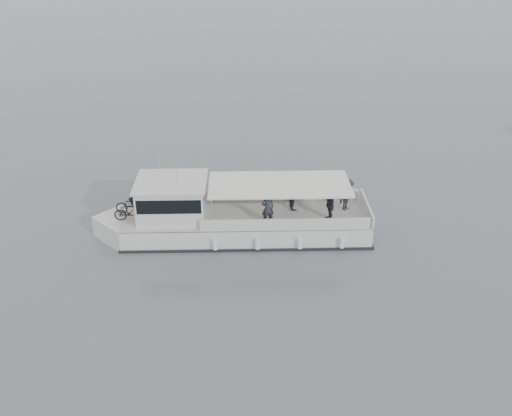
{
  "coord_description": "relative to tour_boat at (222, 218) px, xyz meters",
  "views": [
    {
      "loc": [
        5.77,
        -25.35,
        15.37
      ],
      "look_at": [
        3.21,
        0.5,
        1.6
      ],
      "focal_mm": 40.0,
      "sensor_mm": 36.0,
      "label": 1
    }
  ],
  "objects": [
    {
      "name": "ground",
      "position": [
        -1.46,
        -0.34,
        -0.99
      ],
      "size": [
        1400.0,
        1400.0,
        0.0
      ],
      "primitive_type": "plane",
      "color": "#535C62",
      "rests_on": "ground"
    },
    {
      "name": "tour_boat",
      "position": [
        0.0,
        0.0,
        0.0
      ],
      "size": [
        14.58,
        5.08,
        6.06
      ],
      "rotation": [
        0.0,
        0.0,
        0.13
      ],
      "color": "silver",
      "rests_on": "ground"
    }
  ]
}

